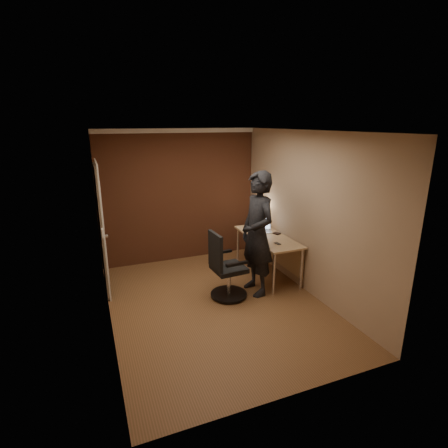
{
  "coord_description": "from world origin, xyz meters",
  "views": [
    {
      "loc": [
        -1.62,
        -4.4,
        2.62
      ],
      "look_at": [
        0.35,
        0.55,
        1.05
      ],
      "focal_mm": 28.0,
      "sensor_mm": 36.0,
      "label": 1
    }
  ],
  "objects_px": {
    "mouse": "(264,239)",
    "desk": "(271,242)",
    "person": "(257,234)",
    "wallet": "(277,233)",
    "laptop": "(262,228)",
    "phone": "(278,243)",
    "desk_lamp": "(259,205)",
    "office_chair": "(225,270)"
  },
  "relations": [
    {
      "from": "mouse",
      "to": "desk",
      "type": "bearing_deg",
      "value": 40.94
    },
    {
      "from": "desk",
      "to": "person",
      "type": "bearing_deg",
      "value": -137.15
    },
    {
      "from": "wallet",
      "to": "mouse",
      "type": "bearing_deg",
      "value": -150.06
    },
    {
      "from": "laptop",
      "to": "phone",
      "type": "height_order",
      "value": "laptop"
    },
    {
      "from": "wallet",
      "to": "desk_lamp",
      "type": "bearing_deg",
      "value": 99.67
    },
    {
      "from": "mouse",
      "to": "wallet",
      "type": "relative_size",
      "value": 0.91
    },
    {
      "from": "mouse",
      "to": "phone",
      "type": "bearing_deg",
      "value": -58.06
    },
    {
      "from": "phone",
      "to": "office_chair",
      "type": "bearing_deg",
      "value": 177.08
    },
    {
      "from": "mouse",
      "to": "office_chair",
      "type": "bearing_deg",
      "value": -154.35
    },
    {
      "from": "wallet",
      "to": "office_chair",
      "type": "relative_size",
      "value": 0.11
    },
    {
      "from": "mouse",
      "to": "desk_lamp",
      "type": "bearing_deg",
      "value": 74.04
    },
    {
      "from": "mouse",
      "to": "wallet",
      "type": "distance_m",
      "value": 0.43
    },
    {
      "from": "person",
      "to": "phone",
      "type": "bearing_deg",
      "value": 96.1
    },
    {
      "from": "mouse",
      "to": "person",
      "type": "distance_m",
      "value": 0.47
    },
    {
      "from": "desk",
      "to": "laptop",
      "type": "bearing_deg",
      "value": 96.39
    },
    {
      "from": "phone",
      "to": "desk",
      "type": "bearing_deg",
      "value": 66.6
    },
    {
      "from": "desk_lamp",
      "to": "office_chair",
      "type": "xyz_separation_m",
      "value": [
        -1.1,
        -1.05,
        -0.69
      ]
    },
    {
      "from": "office_chair",
      "to": "laptop",
      "type": "bearing_deg",
      "value": 37.21
    },
    {
      "from": "laptop",
      "to": "phone",
      "type": "xyz_separation_m",
      "value": [
        -0.09,
        -0.71,
        -0.06
      ]
    },
    {
      "from": "wallet",
      "to": "office_chair",
      "type": "xyz_separation_m",
      "value": [
        -1.19,
        -0.53,
        -0.28
      ]
    },
    {
      "from": "wallet",
      "to": "phone",
      "type": "bearing_deg",
      "value": -118.63
    },
    {
      "from": "laptop",
      "to": "office_chair",
      "type": "bearing_deg",
      "value": -142.79
    },
    {
      "from": "laptop",
      "to": "mouse",
      "type": "bearing_deg",
      "value": -114.09
    },
    {
      "from": "desk_lamp",
      "to": "phone",
      "type": "distance_m",
      "value": 1.07
    },
    {
      "from": "desk_lamp",
      "to": "mouse",
      "type": "relative_size",
      "value": 5.35
    },
    {
      "from": "phone",
      "to": "person",
      "type": "bearing_deg",
      "value": -177.61
    },
    {
      "from": "person",
      "to": "office_chair",
      "type": "bearing_deg",
      "value": -93.28
    },
    {
      "from": "laptop",
      "to": "office_chair",
      "type": "relative_size",
      "value": 0.38
    },
    {
      "from": "desk",
      "to": "person",
      "type": "height_order",
      "value": "person"
    },
    {
      "from": "mouse",
      "to": "office_chair",
      "type": "height_order",
      "value": "office_chair"
    },
    {
      "from": "mouse",
      "to": "laptop",
      "type": "bearing_deg",
      "value": 70.62
    },
    {
      "from": "desk_lamp",
      "to": "wallet",
      "type": "xyz_separation_m",
      "value": [
        0.09,
        -0.53,
        -0.41
      ]
    },
    {
      "from": "mouse",
      "to": "office_chair",
      "type": "xyz_separation_m",
      "value": [
        -0.82,
        -0.31,
        -0.29
      ]
    },
    {
      "from": "desk_lamp",
      "to": "phone",
      "type": "relative_size",
      "value": 4.65
    },
    {
      "from": "desk",
      "to": "desk_lamp",
      "type": "xyz_separation_m",
      "value": [
        0.04,
        0.56,
        0.55
      ]
    },
    {
      "from": "mouse",
      "to": "person",
      "type": "xyz_separation_m",
      "value": [
        -0.28,
        -0.31,
        0.22
      ]
    },
    {
      "from": "laptop",
      "to": "person",
      "type": "relative_size",
      "value": 0.21
    },
    {
      "from": "phone",
      "to": "person",
      "type": "height_order",
      "value": "person"
    },
    {
      "from": "desk",
      "to": "wallet",
      "type": "bearing_deg",
      "value": 15.63
    },
    {
      "from": "laptop",
      "to": "office_chair",
      "type": "height_order",
      "value": "office_chair"
    },
    {
      "from": "laptop",
      "to": "wallet",
      "type": "relative_size",
      "value": 3.6
    },
    {
      "from": "desk_lamp",
      "to": "desk",
      "type": "bearing_deg",
      "value": -93.84
    }
  ]
}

